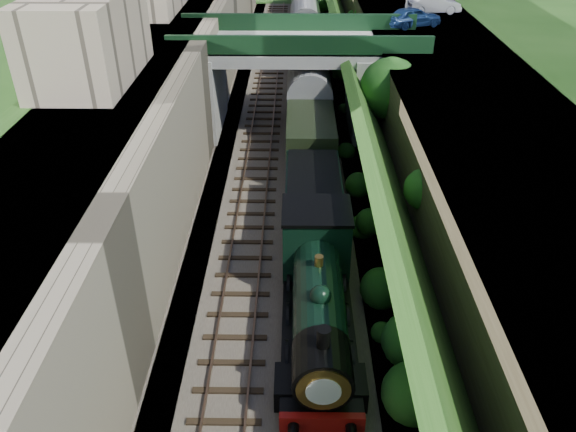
{
  "coord_description": "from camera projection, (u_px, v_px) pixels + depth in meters",
  "views": [
    {
      "loc": [
        0.28,
        -12.62,
        15.87
      ],
      "look_at": [
        0.0,
        8.61,
        2.51
      ],
      "focal_mm": 35.0,
      "sensor_mm": 36.0,
      "label": 1
    }
  ],
  "objects": [
    {
      "name": "ground",
      "position": [
        285.0,
        412.0,
        19.13
      ],
      "size": [
        160.0,
        160.0,
        0.0
      ],
      "primitive_type": "plane",
      "color": "#1E4714",
      "rests_on": "ground"
    },
    {
      "name": "track_right",
      "position": [
        309.0,
        151.0,
        35.92
      ],
      "size": [
        2.5,
        90.0,
        0.2
      ],
      "color": "black",
      "rests_on": "trackbed"
    },
    {
      "name": "track_left",
      "position": [
        259.0,
        151.0,
        35.95
      ],
      "size": [
        2.5,
        90.0,
        0.2
      ],
      "color": "black",
      "rests_on": "trackbed"
    },
    {
      "name": "coach_middle",
      "position": [
        305.0,
        33.0,
        54.05
      ],
      "size": [
        2.9,
        18.0,
        3.7
      ],
      "color": "black",
      "rests_on": "trackbed"
    },
    {
      "name": "building_near",
      "position": [
        87.0,
        36.0,
        26.3
      ],
      "size": [
        4.0,
        8.0,
        4.0
      ],
      "primitive_type": "cube",
      "color": "gray",
      "rests_on": "street_plateau_left"
    },
    {
      "name": "locomotive",
      "position": [
        318.0,
        297.0,
        21.33
      ],
      "size": [
        3.1,
        10.22,
        3.83
      ],
      "color": "black",
      "rests_on": "trackbed"
    },
    {
      "name": "embankment_slope",
      "position": [
        374.0,
        124.0,
        33.4
      ],
      "size": [
        4.35,
        90.0,
        6.36
      ],
      "color": "#1E4714",
      "rests_on": "ground"
    },
    {
      "name": "car_silver",
      "position": [
        433.0,
        4.0,
        42.17
      ],
      "size": [
        4.17,
        1.95,
        1.32
      ],
      "primitive_type": "imported",
      "rotation": [
        0.0,
        0.0,
        1.71
      ],
      "color": "#BAB9BF",
      "rests_on": "street_plateau_right"
    },
    {
      "name": "street_plateau_left",
      "position": [
        144.0,
        102.0,
        34.3
      ],
      "size": [
        6.0,
        90.0,
        7.0
      ],
      "primitive_type": "cube",
      "color": "#262628",
      "rests_on": "ground"
    },
    {
      "name": "car_blue",
      "position": [
        413.0,
        17.0,
        38.67
      ],
      "size": [
        4.21,
        2.97,
        1.33
      ],
      "primitive_type": "imported",
      "rotation": [
        0.0,
        0.0,
        1.97
      ],
      "color": "navy",
      "rests_on": "street_plateau_right"
    },
    {
      "name": "street_plateau_right",
      "position": [
        446.0,
        110.0,
        34.29
      ],
      "size": [
        8.0,
        90.0,
        6.25
      ],
      "primitive_type": "cube",
      "color": "#262628",
      "rests_on": "ground"
    },
    {
      "name": "trackbed",
      "position": [
        290.0,
        153.0,
        36.01
      ],
      "size": [
        10.0,
        90.0,
        0.2
      ],
      "primitive_type": "cube",
      "color": "#473F38",
      "rests_on": "ground"
    },
    {
      "name": "road_bridge",
      "position": [
        305.0,
        73.0,
        37.26
      ],
      "size": [
        16.0,
        6.4,
        7.25
      ],
      "color": "gray",
      "rests_on": "ground"
    },
    {
      "name": "tender",
      "position": [
        313.0,
        204.0,
        27.71
      ],
      "size": [
        2.7,
        6.0,
        3.05
      ],
      "color": "black",
      "rests_on": "trackbed"
    },
    {
      "name": "tree",
      "position": [
        391.0,
        90.0,
        32.77
      ],
      "size": [
        3.6,
        3.8,
        6.6
      ],
      "color": "black",
      "rests_on": "ground"
    },
    {
      "name": "coach_front",
      "position": [
        309.0,
        103.0,
        38.14
      ],
      "size": [
        2.9,
        18.0,
        3.7
      ],
      "color": "black",
      "rests_on": "trackbed"
    },
    {
      "name": "retaining_wall",
      "position": [
        201.0,
        103.0,
        34.26
      ],
      "size": [
        1.0,
        90.0,
        7.0
      ],
      "primitive_type": "cube",
      "color": "#756B56",
      "rests_on": "ground"
    }
  ]
}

